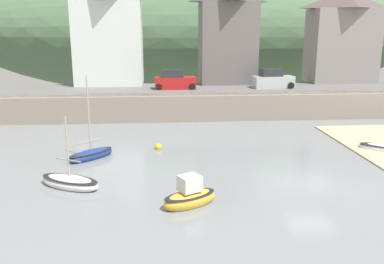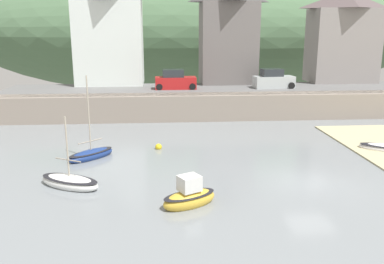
{
  "view_description": "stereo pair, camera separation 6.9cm",
  "coord_description": "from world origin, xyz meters",
  "px_view_note": "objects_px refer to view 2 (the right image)",
  "views": [
    {
      "loc": [
        -8.35,
        -20.82,
        8.26
      ],
      "look_at": [
        -6.38,
        4.22,
        1.98
      ],
      "focal_mm": 38.48,
      "sensor_mm": 36.0,
      "label": 1
    },
    {
      "loc": [
        -8.29,
        -20.82,
        8.26
      ],
      "look_at": [
        -6.38,
        4.22,
        1.98
      ],
      "focal_mm": 38.48,
      "sensor_mm": 36.0,
      "label": 2
    }
  ],
  "objects_px": {
    "waterfront_building_left": "(109,33)",
    "church_with_spire": "(338,11)",
    "sailboat_blue_trim": "(91,154)",
    "parked_car_by_wall": "(273,80)",
    "waterfront_building_centre": "(228,32)",
    "parked_car_near_slipway": "(175,81)",
    "mooring_buoy": "(159,147)",
    "waterfront_building_right": "(343,36)",
    "dinghy_open_wooden": "(189,197)",
    "rowboat_small_beached": "(70,182)"
  },
  "relations": [
    {
      "from": "rowboat_small_beached",
      "to": "mooring_buoy",
      "type": "bearing_deg",
      "value": 84.05
    },
    {
      "from": "dinghy_open_wooden",
      "to": "parked_car_by_wall",
      "type": "height_order",
      "value": "parked_car_by_wall"
    },
    {
      "from": "waterfront_building_right",
      "to": "rowboat_small_beached",
      "type": "distance_m",
      "value": 36.28
    },
    {
      "from": "waterfront_building_right",
      "to": "mooring_buoy",
      "type": "bearing_deg",
      "value": -139.36
    },
    {
      "from": "waterfront_building_centre",
      "to": "dinghy_open_wooden",
      "type": "bearing_deg",
      "value": -102.68
    },
    {
      "from": "waterfront_building_centre",
      "to": "church_with_spire",
      "type": "relative_size",
      "value": 0.7
    },
    {
      "from": "parked_car_by_wall",
      "to": "mooring_buoy",
      "type": "distance_m",
      "value": 18.07
    },
    {
      "from": "sailboat_blue_trim",
      "to": "mooring_buoy",
      "type": "distance_m",
      "value": 4.79
    },
    {
      "from": "parked_car_by_wall",
      "to": "waterfront_building_left",
      "type": "bearing_deg",
      "value": 160.04
    },
    {
      "from": "waterfront_building_right",
      "to": "church_with_spire",
      "type": "xyz_separation_m",
      "value": [
        0.91,
        4.0,
        2.91
      ]
    },
    {
      "from": "sailboat_blue_trim",
      "to": "mooring_buoy",
      "type": "height_order",
      "value": "sailboat_blue_trim"
    },
    {
      "from": "waterfront_building_left",
      "to": "church_with_spire",
      "type": "xyz_separation_m",
      "value": [
        26.92,
        4.0,
        2.49
      ]
    },
    {
      "from": "waterfront_building_left",
      "to": "parked_car_near_slipway",
      "type": "bearing_deg",
      "value": -33.11
    },
    {
      "from": "waterfront_building_centre",
      "to": "dinghy_open_wooden",
      "type": "relative_size",
      "value": 3.56
    },
    {
      "from": "waterfront_building_right",
      "to": "church_with_spire",
      "type": "distance_m",
      "value": 5.03
    },
    {
      "from": "waterfront_building_left",
      "to": "waterfront_building_centre",
      "type": "bearing_deg",
      "value": 0.0
    },
    {
      "from": "waterfront_building_left",
      "to": "parked_car_by_wall",
      "type": "distance_m",
      "value": 18.2
    },
    {
      "from": "sailboat_blue_trim",
      "to": "dinghy_open_wooden",
      "type": "height_order",
      "value": "sailboat_blue_trim"
    },
    {
      "from": "church_with_spire",
      "to": "parked_car_near_slipway",
      "type": "distance_m",
      "value": 22.91
    },
    {
      "from": "rowboat_small_beached",
      "to": "waterfront_building_left",
      "type": "bearing_deg",
      "value": 119.8
    },
    {
      "from": "waterfront_building_centre",
      "to": "mooring_buoy",
      "type": "height_order",
      "value": "waterfront_building_centre"
    },
    {
      "from": "sailboat_blue_trim",
      "to": "rowboat_small_beached",
      "type": "distance_m",
      "value": 5.04
    },
    {
      "from": "parked_car_near_slipway",
      "to": "mooring_buoy",
      "type": "xyz_separation_m",
      "value": [
        -1.69,
        -13.35,
        -3.06
      ]
    },
    {
      "from": "parked_car_near_slipway",
      "to": "parked_car_by_wall",
      "type": "relative_size",
      "value": 0.98
    },
    {
      "from": "mooring_buoy",
      "to": "church_with_spire",
      "type": "bearing_deg",
      "value": 45.19
    },
    {
      "from": "waterfront_building_left",
      "to": "dinghy_open_wooden",
      "type": "bearing_deg",
      "value": -76.31
    },
    {
      "from": "waterfront_building_centre",
      "to": "waterfront_building_right",
      "type": "bearing_deg",
      "value": 0.0
    },
    {
      "from": "church_with_spire",
      "to": "sailboat_blue_trim",
      "type": "distance_m",
      "value": 36.7
    },
    {
      "from": "sailboat_blue_trim",
      "to": "parked_car_by_wall",
      "type": "distance_m",
      "value": 22.41
    },
    {
      "from": "waterfront_building_right",
      "to": "waterfront_building_left",
      "type": "bearing_deg",
      "value": -180.0
    },
    {
      "from": "church_with_spire",
      "to": "rowboat_small_beached",
      "type": "height_order",
      "value": "church_with_spire"
    },
    {
      "from": "waterfront_building_centre",
      "to": "dinghy_open_wooden",
      "type": "xyz_separation_m",
      "value": [
        -6.21,
        -27.63,
        -7.51
      ]
    },
    {
      "from": "mooring_buoy",
      "to": "sailboat_blue_trim",
      "type": "bearing_deg",
      "value": -157.36
    },
    {
      "from": "waterfront_building_right",
      "to": "rowboat_small_beached",
      "type": "height_order",
      "value": "waterfront_building_right"
    },
    {
      "from": "parked_car_by_wall",
      "to": "church_with_spire",
      "type": "bearing_deg",
      "value": 35.45
    },
    {
      "from": "parked_car_by_wall",
      "to": "parked_car_near_slipway",
      "type": "bearing_deg",
      "value": 174.87
    },
    {
      "from": "waterfront_building_centre",
      "to": "sailboat_blue_trim",
      "type": "xyz_separation_m",
      "value": [
        -12.15,
        -19.69,
        -7.65
      ]
    },
    {
      "from": "church_with_spire",
      "to": "waterfront_building_right",
      "type": "bearing_deg",
      "value": -102.85
    },
    {
      "from": "mooring_buoy",
      "to": "parked_car_near_slipway",
      "type": "bearing_deg",
      "value": 82.8
    },
    {
      "from": "waterfront_building_right",
      "to": "parked_car_near_slipway",
      "type": "xyz_separation_m",
      "value": [
        -19.11,
        -4.5,
        -4.29
      ]
    },
    {
      "from": "parked_car_by_wall",
      "to": "rowboat_small_beached",
      "type": "bearing_deg",
      "value": -134.42
    },
    {
      "from": "waterfront_building_centre",
      "to": "parked_car_by_wall",
      "type": "xyz_separation_m",
      "value": [
        4.05,
        -4.5,
        -4.72
      ]
    },
    {
      "from": "sailboat_blue_trim",
      "to": "dinghy_open_wooden",
      "type": "xyz_separation_m",
      "value": [
        5.94,
        -7.94,
        0.14
      ]
    },
    {
      "from": "mooring_buoy",
      "to": "parked_car_by_wall",
      "type": "bearing_deg",
      "value": 48.56
    },
    {
      "from": "waterfront_building_right",
      "to": "church_with_spire",
      "type": "relative_size",
      "value": 0.65
    },
    {
      "from": "parked_car_by_wall",
      "to": "waterfront_building_centre",
      "type": "bearing_deg",
      "value": 126.89
    },
    {
      "from": "church_with_spire",
      "to": "sailboat_blue_trim",
      "type": "xyz_separation_m",
      "value": [
        -26.13,
        -23.69,
        -10.13
      ]
    },
    {
      "from": "church_with_spire",
      "to": "sailboat_blue_trim",
      "type": "bearing_deg",
      "value": -137.8
    },
    {
      "from": "mooring_buoy",
      "to": "waterfront_building_left",
      "type": "bearing_deg",
      "value": 106.28
    },
    {
      "from": "parked_car_near_slipway",
      "to": "mooring_buoy",
      "type": "bearing_deg",
      "value": -98.25
    }
  ]
}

